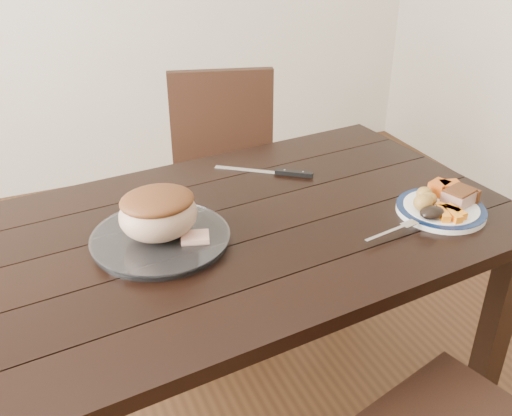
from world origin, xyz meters
name	(u,v)px	position (x,y,z in m)	size (l,w,h in m)	color
dining_table	(227,256)	(0.00, 0.00, 0.66)	(1.68, 1.04, 0.75)	black
chair_far	(226,176)	(0.27, 0.73, 0.52)	(0.52, 0.53, 0.93)	black
dinner_plate	(441,210)	(0.58, -0.17, 0.76)	(0.25, 0.25, 0.02)	white
plate_rim	(441,207)	(0.58, -0.17, 0.77)	(0.25, 0.25, 0.02)	#0B1A3B
serving_platter	(161,239)	(-0.18, 0.00, 0.76)	(0.35, 0.35, 0.02)	white
pork_slice	(459,197)	(0.63, -0.17, 0.79)	(0.08, 0.07, 0.04)	tan
roasted_potatoes	(425,199)	(0.54, -0.15, 0.79)	(0.09, 0.09, 0.05)	gold
carrot_batons	(450,212)	(0.56, -0.22, 0.78)	(0.08, 0.10, 0.02)	orange
pumpkin_wedges	(445,188)	(0.63, -0.11, 0.79)	(0.09, 0.07, 0.04)	orange
dark_mushroom	(432,213)	(0.51, -0.21, 0.79)	(0.07, 0.05, 0.03)	black
fork	(395,230)	(0.39, -0.22, 0.77)	(0.18, 0.05, 0.00)	silver
roast_joint	(158,215)	(-0.18, 0.00, 0.83)	(0.20, 0.17, 0.13)	tan
cut_slice	(195,238)	(-0.10, -0.06, 0.78)	(0.07, 0.06, 0.02)	tan
carving_knife	(282,172)	(0.28, 0.24, 0.76)	(0.27, 0.21, 0.01)	silver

